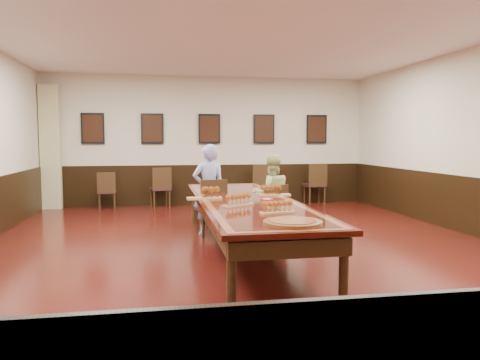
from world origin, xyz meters
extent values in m
cube|color=black|center=(0.00, 0.00, -0.01)|extent=(8.00, 10.00, 0.02)
cube|color=white|center=(0.00, 0.00, 3.21)|extent=(8.00, 10.00, 0.02)
cube|color=beige|center=(0.00, 5.01, 1.60)|extent=(8.00, 0.02, 3.20)
cube|color=beige|center=(0.00, -5.01, 1.60)|extent=(8.00, 0.02, 3.20)
imported|color=#4A59B9|center=(-0.42, 1.23, 0.78)|extent=(0.63, 0.47, 1.56)
imported|color=#CCD082|center=(0.65, 1.08, 0.69)|extent=(0.71, 0.56, 1.38)
cube|color=#E04A6F|center=(0.60, 0.28, 0.76)|extent=(0.09, 0.15, 0.01)
cube|color=tan|center=(-3.75, 4.82, 1.45)|extent=(0.45, 0.18, 2.90)
cube|color=black|center=(0.00, 4.98, 0.50)|extent=(7.98, 0.04, 1.00)
cube|color=black|center=(0.00, 0.00, 0.72)|extent=(1.40, 5.00, 0.06)
cube|color=#985432|center=(0.00, 0.00, 0.75)|extent=(1.28, 4.88, 0.00)
cube|color=black|center=(0.00, 0.00, 0.75)|extent=(1.10, 4.70, 0.00)
cube|color=black|center=(0.00, 0.00, 0.57)|extent=(1.25, 4.85, 0.18)
cylinder|color=black|center=(-0.58, -2.32, 0.34)|extent=(0.10, 0.10, 0.69)
cylinder|color=black|center=(0.58, -2.32, 0.34)|extent=(0.10, 0.10, 0.69)
cylinder|color=black|center=(-0.58, 2.32, 0.34)|extent=(0.10, 0.10, 0.69)
cylinder|color=black|center=(0.58, 2.32, 0.34)|extent=(0.10, 0.10, 0.69)
cube|color=black|center=(-2.80, 4.94, 1.90)|extent=(0.54, 0.03, 0.74)
cube|color=black|center=(-2.80, 4.92, 1.90)|extent=(0.46, 0.01, 0.64)
cube|color=black|center=(-1.40, 4.94, 1.90)|extent=(0.54, 0.03, 0.74)
cube|color=black|center=(-1.40, 4.92, 1.90)|extent=(0.46, 0.01, 0.64)
cube|color=black|center=(0.00, 4.94, 1.90)|extent=(0.54, 0.03, 0.74)
cube|color=black|center=(0.00, 4.92, 1.90)|extent=(0.46, 0.01, 0.64)
cube|color=black|center=(1.40, 4.94, 1.90)|extent=(0.54, 0.03, 0.74)
cube|color=black|center=(1.40, 4.92, 1.90)|extent=(0.46, 0.01, 0.64)
cube|color=black|center=(2.80, 4.94, 1.90)|extent=(0.54, 0.03, 0.74)
cube|color=black|center=(2.80, 4.92, 1.90)|extent=(0.46, 0.01, 0.64)
cube|color=#A57845|center=(-0.60, 0.15, 0.77)|extent=(0.52, 0.19, 0.03)
cube|color=#A57845|center=(0.53, 0.37, 0.77)|extent=(0.49, 0.18, 0.03)
cube|color=#A57845|center=(-0.22, -0.63, 0.77)|extent=(0.46, 0.37, 0.03)
cube|color=#A57845|center=(0.14, -1.33, 0.76)|extent=(0.44, 0.22, 0.03)
cylinder|color=red|center=(0.29, -0.11, 0.76)|extent=(0.20, 0.20, 0.02)
cylinder|color=silver|center=(0.29, -0.11, 0.77)|extent=(0.11, 0.11, 0.01)
cylinder|color=#4F280F|center=(0.11, -2.08, 0.77)|extent=(0.71, 0.71, 0.04)
cylinder|color=#985432|center=(0.11, -2.08, 0.80)|extent=(0.57, 0.57, 0.01)
camera|label=1|loc=(-1.27, -6.73, 1.64)|focal=35.00mm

